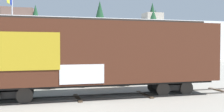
{
  "coord_description": "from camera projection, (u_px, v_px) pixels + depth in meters",
  "views": [
    {
      "loc": [
        -2.46,
        -15.86,
        3.14
      ],
      "look_at": [
        2.05,
        0.94,
        2.57
      ],
      "focal_mm": 41.55,
      "sensor_mm": 36.0,
      "label": 1
    }
  ],
  "objects": [
    {
      "name": "ground_plane",
      "position": [
        84.0,
        98.0,
        16.04
      ],
      "size": [
        260.0,
        260.0,
        0.0
      ],
      "primitive_type": "plane",
      "color": "gray"
    },
    {
      "name": "flagpole",
      "position": [
        11.0,
        24.0,
        24.05
      ],
      "size": [
        0.36,
        1.57,
        8.19
      ],
      "color": "silver",
      "rests_on": "ground_plane"
    },
    {
      "name": "parked_car_green",
      "position": [
        31.0,
        77.0,
        20.08
      ],
      "size": [
        4.36,
        2.37,
        1.66
      ],
      "color": "#1E5933",
      "rests_on": "ground_plane"
    },
    {
      "name": "hillside",
      "position": [
        52.0,
        41.0,
        71.38
      ],
      "size": [
        115.66,
        33.96,
        14.71
      ],
      "color": "silver",
      "rests_on": "ground_plane"
    },
    {
      "name": "track",
      "position": [
        120.0,
        96.0,
        16.66
      ],
      "size": [
        60.01,
        2.67,
        0.08
      ],
      "color": "#4C4742",
      "rests_on": "ground_plane"
    },
    {
      "name": "parked_car_tan",
      "position": [
        101.0,
        75.0,
        21.42
      ],
      "size": [
        4.92,
        2.3,
        1.72
      ],
      "color": "#9E8966",
      "rests_on": "ground_plane"
    },
    {
      "name": "freight_car",
      "position": [
        96.0,
        53.0,
        16.15
      ],
      "size": [
        15.89,
        2.93,
        4.95
      ],
      "color": "#472316",
      "rests_on": "ground_plane"
    }
  ]
}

